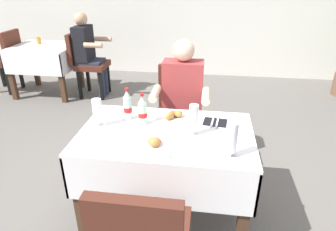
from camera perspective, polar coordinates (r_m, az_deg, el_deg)
name	(u,v)px	position (r m, az deg, el deg)	size (l,w,h in m)	color
ground_plane	(172,206)	(2.62, 0.72, -16.91)	(11.00, 11.00, 0.00)	#66605B
main_dining_table	(166,153)	(2.19, -0.36, -7.17)	(1.22, 0.78, 0.76)	white
chair_far_diner_seat	(178,111)	(2.89, 1.87, 0.80)	(0.44, 0.50, 0.97)	#4C2319
seated_diner_far	(182,101)	(2.72, 2.69, 2.76)	(0.50, 0.46, 1.26)	#282D42
plate_near_camera	(154,144)	(1.92, -2.66, -5.53)	(0.23, 0.23, 0.07)	white
plate_far_diner	(173,116)	(2.27, 0.89, -0.19)	(0.23, 0.23, 0.07)	white
beer_glass_left	(97,113)	(2.19, -13.37, 0.56)	(0.07, 0.07, 0.21)	white
beer_glass_middle	(194,119)	(2.02, 4.93, -0.69)	(0.07, 0.07, 0.22)	white
beer_glass_right	(232,139)	(1.81, 12.21, -4.47)	(0.07, 0.07, 0.23)	white
cola_bottle_primary	(143,111)	(2.17, -4.91, 0.86)	(0.06, 0.06, 0.24)	silver
cola_bottle_secondary	(128,106)	(2.26, -7.75, 1.85)	(0.06, 0.06, 0.25)	silver
napkin_cutlery_set	(215,122)	(2.25, 8.99, -1.25)	(0.18, 0.19, 0.01)	black
background_dining_table	(45,59)	(5.04, -22.52, 10.06)	(0.92, 0.77, 0.76)	white
background_chair_left	(5,58)	(5.40, -28.73, 9.71)	(0.50, 0.44, 0.97)	#4C2319
background_chair_right	(86,61)	(4.75, -15.39, 10.08)	(0.50, 0.44, 0.97)	#4C2319
background_patron	(88,51)	(4.69, -15.06, 11.92)	(0.46, 0.50, 1.26)	#282D42
background_table_tumbler	(39,41)	(5.14, -23.53, 13.03)	(0.06, 0.06, 0.11)	#C68928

